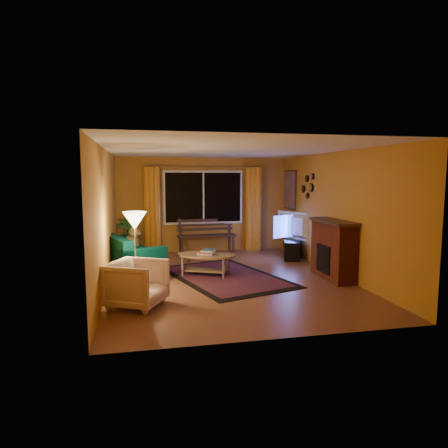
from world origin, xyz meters
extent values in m
cube|color=brown|center=(0.00, 0.00, -0.01)|extent=(4.50, 6.00, 0.02)
cube|color=white|center=(0.00, 0.00, 2.51)|extent=(4.50, 6.00, 0.02)
cube|color=#C4832F|center=(0.00, 3.01, 1.25)|extent=(4.50, 0.02, 2.50)
cube|color=#C4832F|center=(-2.26, 0.00, 1.25)|extent=(0.02, 6.00, 2.50)
cube|color=#C4832F|center=(2.26, 0.00, 1.25)|extent=(0.02, 6.00, 2.50)
cube|color=black|center=(0.00, 2.94, 1.45)|extent=(2.00, 0.02, 1.30)
cylinder|color=#BF8C3F|center=(0.00, 2.90, 2.25)|extent=(3.20, 0.03, 0.03)
cylinder|color=orange|center=(-1.35, 2.88, 1.12)|extent=(0.36, 0.36, 2.24)
cylinder|color=orange|center=(1.35, 2.88, 1.12)|extent=(0.36, 0.36, 2.24)
cube|color=#352219|center=(0.05, 2.75, 0.23)|extent=(1.55, 0.56, 0.46)
imported|color=#235B1E|center=(-1.98, 2.66, 0.48)|extent=(0.66, 0.66, 0.97)
cube|color=black|center=(-1.89, 0.89, 0.41)|extent=(1.51, 2.21, 0.83)
imported|color=beige|center=(-1.72, -1.38, 0.40)|extent=(1.00, 1.02, 0.79)
cylinder|color=#BF8C3F|center=(-1.74, -0.64, 0.70)|extent=(0.30, 0.30, 1.40)
cube|color=maroon|center=(-0.01, 0.14, 0.01)|extent=(2.59, 3.28, 0.02)
cylinder|color=#936F4F|center=(-0.37, 0.31, 0.22)|extent=(1.62, 1.62, 0.44)
cube|color=black|center=(2.00, 1.69, 0.23)|extent=(0.70, 1.14, 0.45)
imported|color=black|center=(2.00, 1.69, 0.79)|extent=(0.61, 1.15, 0.68)
cube|color=maroon|center=(2.05, -0.40, 0.55)|extent=(0.40, 1.20, 1.10)
cube|color=#CB660C|center=(2.22, 2.45, 1.65)|extent=(0.04, 0.76, 0.96)
camera|label=1|loc=(-1.64, -7.50, 2.00)|focal=32.00mm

